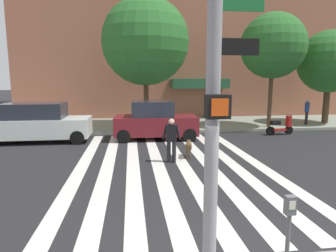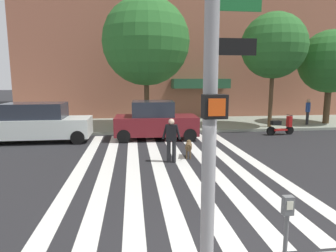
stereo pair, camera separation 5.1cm
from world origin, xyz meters
name	(u,v)px [view 1 (the left image)]	position (x,y,z in m)	size (l,w,h in m)	color
ground_plane	(191,163)	(0.00, 6.02, 0.00)	(160.00, 160.00, 0.00)	#232326
sidewalk_far	(163,124)	(0.00, 15.04, 0.07)	(80.00, 6.00, 0.15)	gray
crosswalk_stripes	(170,164)	(-0.76, 6.02, 0.00)	(6.75, 11.44, 0.01)	silver
traffic_light_pole	(216,40)	(-1.14, -0.79, 3.52)	(0.74, 0.46, 5.80)	gray
parking_meter_curbside	(288,229)	(-0.03, -0.74, 1.03)	(0.14, 0.11, 1.36)	#515456
parked_car_near_curb	(38,123)	(-6.69, 10.72, 0.94)	(4.83, 2.02, 1.92)	silver
parked_car_behind_first	(155,121)	(-0.92, 10.72, 0.92)	(4.27, 2.17, 1.96)	maroon
parked_scooter	(280,126)	(6.06, 10.90, 0.48)	(1.63, 0.50, 1.11)	black
street_tree_nearest	(145,42)	(-1.21, 13.68, 5.26)	(5.18, 5.18, 7.71)	#4C3823
street_tree_middle	(273,46)	(6.36, 12.85, 5.03)	(3.89, 3.89, 6.83)	#4C3823
street_tree_further	(330,62)	(10.79, 13.77, 4.19)	(4.06, 4.06, 6.09)	#4C3823
pedestrian_dog_walker	(171,138)	(-0.68, 6.25, 0.93)	(0.71, 0.32, 1.64)	black
dog_on_leash	(189,146)	(0.08, 6.86, 0.44)	(0.38, 0.95, 0.65)	brown
pedestrian_bystander	(307,110)	(9.22, 13.41, 1.08)	(0.53, 0.59, 1.64)	black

